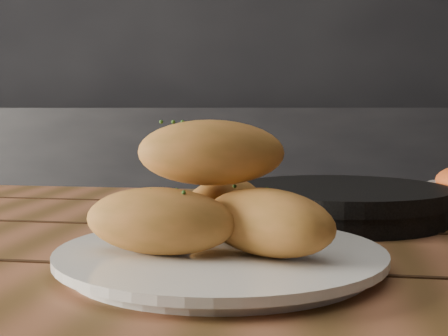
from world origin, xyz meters
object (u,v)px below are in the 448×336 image
at_px(bread_rolls, 215,201).
at_px(skillet, 342,202).
at_px(plate, 221,257).
at_px(table, 286,334).

height_order(bread_rolls, skillet, bread_rolls).
bearing_deg(plate, skillet, 66.53).
bearing_deg(plate, table, 59.03).
bearing_deg(skillet, plate, -113.47).
xyz_separation_m(bread_rolls, skillet, (0.12, 0.27, -0.04)).
relative_size(bread_rolls, skillet, 0.57).
height_order(plate, bread_rolls, bread_rolls).
bearing_deg(plate, bread_rolls, -149.04).
bearing_deg(skillet, table, -109.13).
bearing_deg(skillet, bread_rolls, -114.09).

